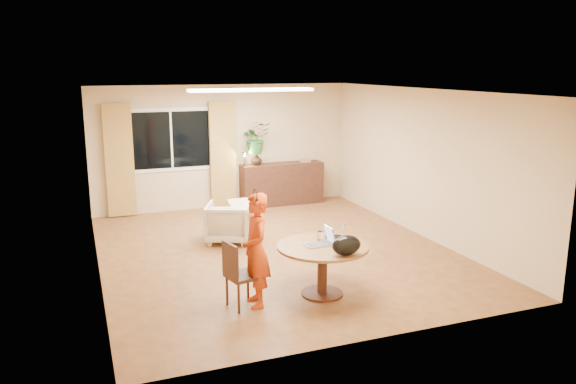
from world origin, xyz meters
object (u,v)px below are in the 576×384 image
object	(u,v)px
dining_chair	(243,274)
sideboard	(282,184)
dining_table	(323,256)
armchair	(229,222)
child	(256,250)

from	to	relation	value
dining_chair	sideboard	distance (m)	5.42
sideboard	dining_table	bearing A→B (deg)	-104.22
armchair	sideboard	distance (m)	2.85
armchair	sideboard	size ratio (longest dim) A/B	0.41
child	dining_chair	bearing A→B (deg)	-90.64
dining_table	dining_chair	size ratio (longest dim) A/B	1.39
armchair	child	bearing A→B (deg)	105.33
dining_chair	child	size ratio (longest dim) A/B	0.59
dining_table	dining_chair	xyz separation A→B (m)	(-1.08, 0.01, -0.11)
dining_chair	child	bearing A→B (deg)	-16.90
dining_table	dining_chair	distance (m)	1.09
dining_chair	sideboard	bearing A→B (deg)	51.61
dining_table	armchair	bearing A→B (deg)	101.54
sideboard	armchair	bearing A→B (deg)	-129.17
child	sideboard	bearing A→B (deg)	159.55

